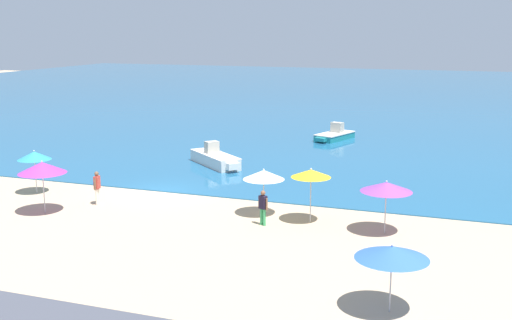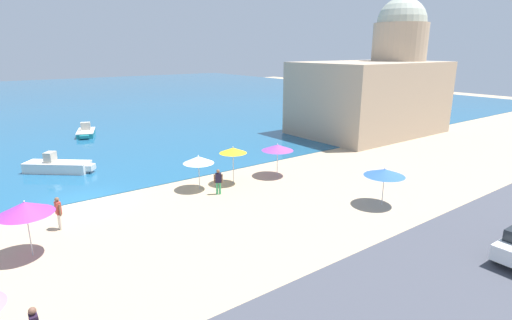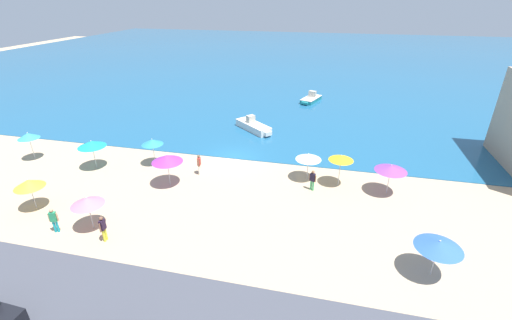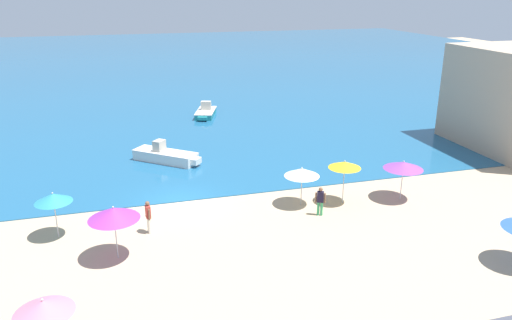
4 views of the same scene
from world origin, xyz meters
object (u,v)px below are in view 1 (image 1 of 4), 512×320
beach_umbrella_6 (311,173)px  bather_1 (97,186)px  beach_umbrella_8 (386,187)px  skiff_offshore (215,159)px  skiff_nearshore (335,135)px  beach_umbrella_1 (264,175)px  beach_umbrella_9 (34,156)px  bather_0 (263,206)px  beach_umbrella_0 (392,252)px  beach_umbrella_3 (42,168)px

beach_umbrella_6 → bather_1: size_ratio=1.49×
beach_umbrella_8 → bather_1: 14.54m
skiff_offshore → skiff_nearshore: bearing=67.4°
beach_umbrella_1 → beach_umbrella_6: (2.41, -0.36, 0.33)m
beach_umbrella_9 → bather_0: bearing=-5.3°
bather_0 → beach_umbrella_1: bearing=108.0°
beach_umbrella_6 → skiff_nearshore: 22.50m
beach_umbrella_1 → bather_0: (0.50, -1.55, -1.08)m
beach_umbrella_8 → bather_0: size_ratio=1.45×
bather_1 → skiff_offshore: 10.73m
beach_umbrella_8 → bather_1: beach_umbrella_8 is taller
skiff_nearshore → beach_umbrella_1: bearing=-86.0°
beach_umbrella_9 → skiff_nearshore: (11.46, 22.02, -1.70)m
bather_0 → bather_1: (-9.09, 0.46, 0.05)m
beach_umbrella_0 → skiff_offshore: beach_umbrella_0 is taller
skiff_nearshore → bather_0: bearing=-85.0°
skiff_nearshore → skiff_offshore: size_ratio=0.95×
beach_umbrella_3 → bather_0: beach_umbrella_3 is taller
beach_umbrella_6 → bather_1: beach_umbrella_6 is taller
beach_umbrella_3 → skiff_offshore: beach_umbrella_3 is taller
beach_umbrella_9 → skiff_offshore: bearing=56.9°
skiff_offshore → beach_umbrella_3: bearing=-105.6°
bather_1 → skiff_offshore: bearing=79.4°
skiff_nearshore → beach_umbrella_0: bearing=-73.9°
beach_umbrella_1 → beach_umbrella_6: size_ratio=0.89×
beach_umbrella_1 → beach_umbrella_8: beach_umbrella_8 is taller
beach_umbrella_1 → bather_0: size_ratio=1.40×
beach_umbrella_0 → beach_umbrella_9: size_ratio=0.98×
beach_umbrella_3 → beach_umbrella_9: size_ratio=1.08×
beach_umbrella_3 → skiff_nearshore: 26.48m
beach_umbrella_6 → beach_umbrella_8: 3.53m
beach_umbrella_0 → bather_1: 17.66m
beach_umbrella_9 → beach_umbrella_6: bearing=-0.2°
beach_umbrella_0 → beach_umbrella_6: 9.73m
beach_umbrella_0 → bather_0: bearing=133.2°
beach_umbrella_9 → bather_1: size_ratio=1.39×
beach_umbrella_3 → skiff_offshore: (3.55, 12.69, -1.77)m
beach_umbrella_8 → skiff_nearshore: beach_umbrella_8 is taller
beach_umbrella_3 → beach_umbrella_8: 16.26m
beach_umbrella_6 → beach_umbrella_8: beach_umbrella_6 is taller
skiff_nearshore → skiff_offshore: (-5.10, -12.26, 0.08)m
beach_umbrella_1 → beach_umbrella_9: size_ratio=0.95×
beach_umbrella_8 → beach_umbrella_9: size_ratio=0.99×
beach_umbrella_0 → skiff_offshore: 22.97m
beach_umbrella_8 → bather_0: 5.58m
beach_umbrella_3 → beach_umbrella_8: beach_umbrella_3 is taller
beach_umbrella_9 → bather_1: beach_umbrella_9 is taller
bather_0 → skiff_offshore: bearing=122.9°
beach_umbrella_6 → beach_umbrella_9: size_ratio=1.07×
bather_0 → beach_umbrella_0: bearing=-46.8°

